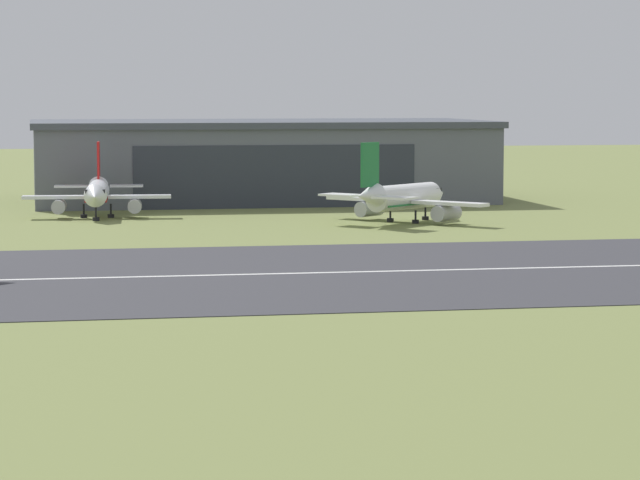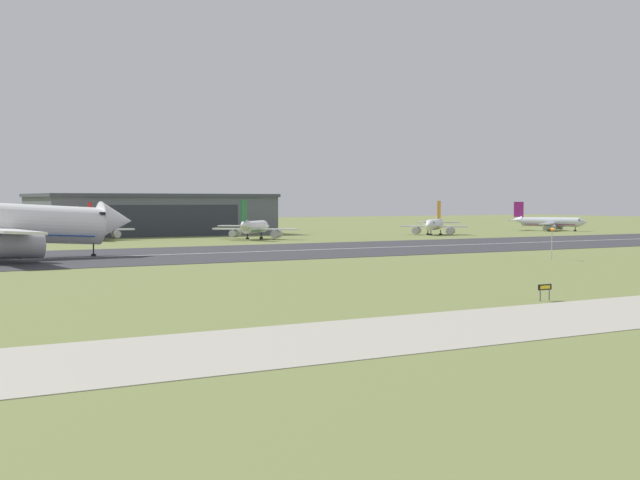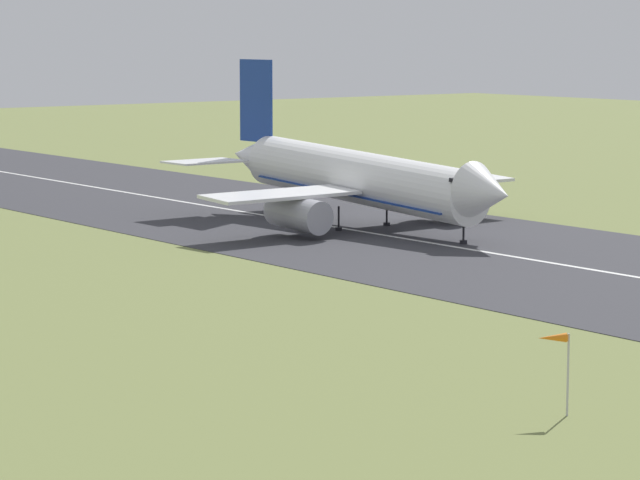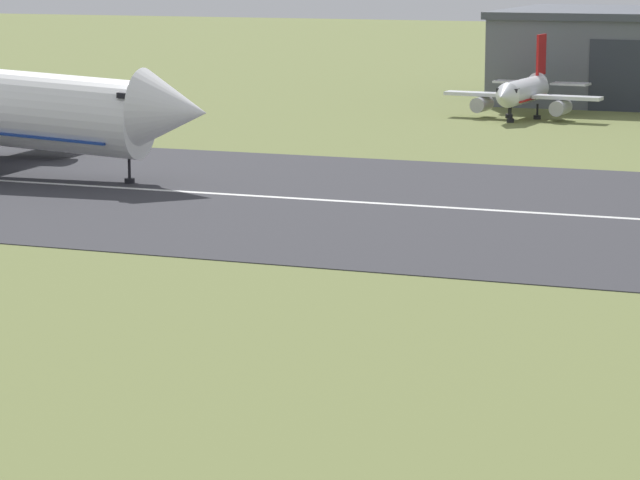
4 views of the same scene
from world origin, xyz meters
name	(u,v)px [view 2 (image 2 of 4)]	position (x,y,z in m)	size (l,w,h in m)	color
ground_plane	(508,271)	(0.00, 58.09, 0.00)	(720.56, 720.56, 0.00)	olive
runway_strip	(297,250)	(0.00, 116.18, 0.03)	(480.56, 47.27, 0.06)	#333338
runway_centreline	(297,250)	(0.00, 116.18, 0.07)	(432.50, 0.70, 0.01)	silver
hangar_building	(152,214)	(4.15, 205.85, 5.76)	(64.78, 32.49, 11.49)	slate
airplane_parked_west	(96,228)	(-20.19, 178.61, 3.01)	(18.34, 17.00, 9.23)	silver
airplane_parked_centre	(434,225)	(71.47, 163.87, 2.80)	(17.07, 17.89, 9.54)	silver
airplane_parked_east	(549,222)	(124.02, 171.66, 2.77)	(19.98, 24.14, 9.23)	silver
airplane_parked_far_east	(254,227)	(15.29, 164.44, 2.97)	(19.10, 19.67, 9.78)	white
windsock_pole	(554,231)	(21.68, 70.71, 4.65)	(1.42, 1.93, 5.26)	#B7B7BC
runway_sign	(545,288)	(-22.33, 29.17, 1.21)	(1.70, 0.14, 1.60)	#4C4C51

